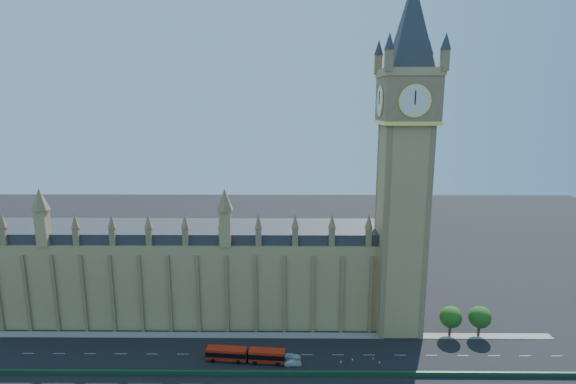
{
  "coord_description": "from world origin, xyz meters",
  "views": [
    {
      "loc": [
        8.02,
        -104.64,
        64.04
      ],
      "look_at": [
        7.07,
        10.0,
        40.68
      ],
      "focal_mm": 28.0,
      "sensor_mm": 36.0,
      "label": 1
    }
  ],
  "objects_px": {
    "red_bus": "(246,355)",
    "car_silver": "(293,363)",
    "car_grey": "(270,359)",
    "car_white": "(291,357)"
  },
  "relations": [
    {
      "from": "red_bus",
      "to": "car_grey",
      "type": "bearing_deg",
      "value": 4.24
    },
    {
      "from": "car_grey",
      "to": "car_white",
      "type": "bearing_deg",
      "value": -70.27
    },
    {
      "from": "red_bus",
      "to": "car_white",
      "type": "distance_m",
      "value": 11.42
    },
    {
      "from": "red_bus",
      "to": "car_silver",
      "type": "bearing_deg",
      "value": -3.2
    },
    {
      "from": "red_bus",
      "to": "car_white",
      "type": "xyz_separation_m",
      "value": [
        11.33,
        1.01,
        -1.03
      ]
    },
    {
      "from": "red_bus",
      "to": "car_silver",
      "type": "relative_size",
      "value": 4.78
    },
    {
      "from": "car_grey",
      "to": "car_silver",
      "type": "distance_m",
      "value": 5.86
    },
    {
      "from": "car_grey",
      "to": "car_white",
      "type": "height_order",
      "value": "car_grey"
    },
    {
      "from": "red_bus",
      "to": "car_silver",
      "type": "xyz_separation_m",
      "value": [
        11.81,
        -1.71,
        -1.08
      ]
    },
    {
      "from": "car_grey",
      "to": "car_white",
      "type": "relative_size",
      "value": 0.94
    }
  ]
}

